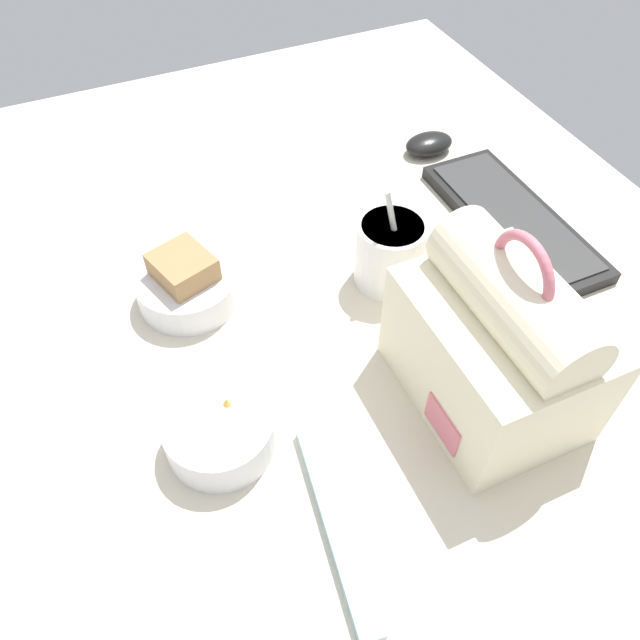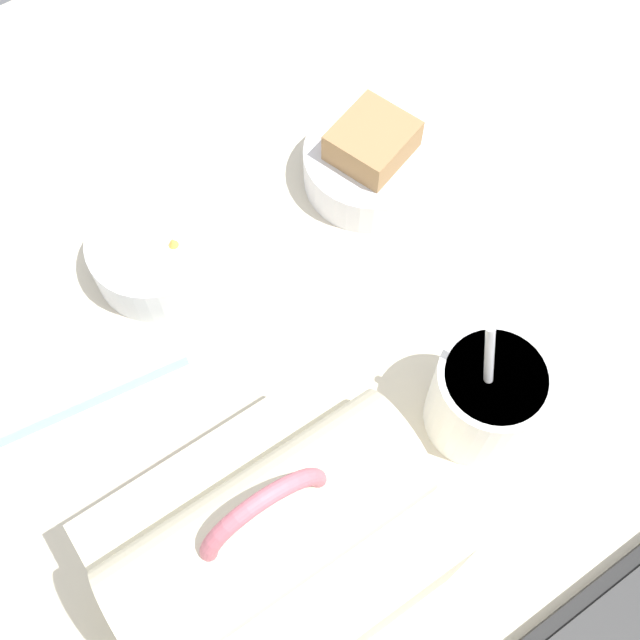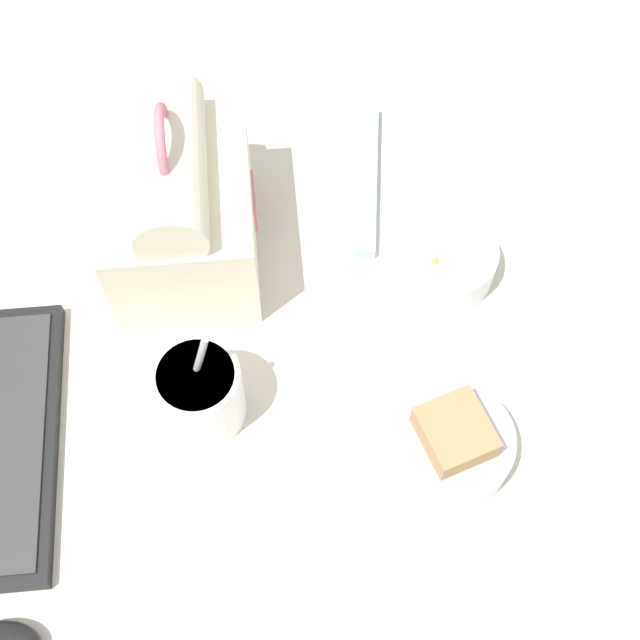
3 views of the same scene
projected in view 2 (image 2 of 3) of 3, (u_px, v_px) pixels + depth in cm
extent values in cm
cube|color=beige|center=(341.00, 356.00, 70.13)|extent=(140.00, 110.00, 2.00)
cube|color=#EFE5C1|center=(276.00, 556.00, 55.07)|extent=(20.43, 15.51, 13.49)
cylinder|color=#EFE5C1|center=(269.00, 529.00, 47.19)|extent=(19.41, 7.42, 7.42)
cube|color=#DB707F|center=(180.00, 501.00, 59.77)|extent=(5.72, 0.30, 4.05)
torus|color=#DB707F|center=(265.00, 516.00, 44.19)|extent=(8.15, 1.00, 8.15)
cylinder|color=white|center=(485.00, 398.00, 62.55)|extent=(8.71, 8.71, 9.02)
cylinder|color=olive|center=(496.00, 378.00, 58.77)|extent=(7.67, 7.67, 0.60)
cylinder|color=silver|center=(489.00, 371.00, 57.63)|extent=(0.70, 3.19, 10.24)
cylinder|color=silver|center=(370.00, 166.00, 75.44)|extent=(12.61, 12.61, 4.17)
cube|color=#A87F51|center=(372.00, 150.00, 73.39)|extent=(8.54, 8.14, 5.83)
cylinder|color=silver|center=(155.00, 254.00, 70.88)|extent=(11.40, 11.40, 4.67)
ellipsoid|color=white|center=(131.00, 250.00, 69.76)|extent=(3.10, 3.10, 3.65)
cone|color=#EFBC47|center=(176.00, 251.00, 69.50)|extent=(5.15, 5.15, 3.97)
sphere|color=black|center=(133.00, 229.00, 72.07)|extent=(1.37, 1.37, 1.37)
sphere|color=black|center=(132.00, 236.00, 71.70)|extent=(1.37, 1.37, 1.37)
sphere|color=black|center=(135.00, 243.00, 71.39)|extent=(1.37, 1.37, 1.37)
sphere|color=black|center=(143.00, 247.00, 71.22)|extent=(1.37, 1.37, 1.37)
cube|color=#99C6D6|center=(62.00, 402.00, 66.36)|extent=(21.61, 5.35, 1.60)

